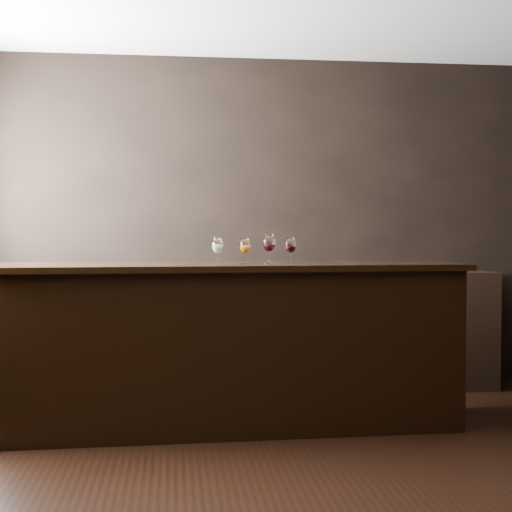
{
  "coord_description": "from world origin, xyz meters",
  "views": [
    {
      "loc": [
        -0.75,
        -3.78,
        1.34
      ],
      "look_at": [
        -0.19,
        1.01,
        1.17
      ],
      "focal_mm": 50.0,
      "sensor_mm": 36.0,
      "label": 1
    }
  ],
  "objects": [
    {
      "name": "glass_amber",
      "position": [
        -0.27,
        0.98,
        1.24
      ],
      "size": [
        0.07,
        0.07,
        0.17
      ],
      "color": "white",
      "rests_on": "bar_top"
    },
    {
      "name": "back_bar_shelf",
      "position": [
        0.57,
        2.03,
        0.5
      ],
      "size": [
        2.76,
        0.4,
        0.99
      ],
      "primitive_type": "cube",
      "color": "black",
      "rests_on": "ground"
    },
    {
      "name": "glass_red_a",
      "position": [
        -0.11,
        0.97,
        1.25
      ],
      "size": [
        0.09,
        0.09,
        0.2
      ],
      "color": "white",
      "rests_on": "bar_top"
    },
    {
      "name": "room_shell",
      "position": [
        -0.23,
        0.11,
        1.81
      ],
      "size": [
        5.02,
        4.52,
        2.81
      ],
      "color": "black",
      "rests_on": "ground"
    },
    {
      "name": "glass_red_b",
      "position": [
        0.04,
        1.0,
        1.24
      ],
      "size": [
        0.08,
        0.08,
        0.18
      ],
      "color": "white",
      "rests_on": "bar_top"
    },
    {
      "name": "glass_white",
      "position": [
        -0.46,
        0.99,
        1.24
      ],
      "size": [
        0.07,
        0.07,
        0.17
      ],
      "color": "white",
      "rests_on": "bar_top"
    },
    {
      "name": "bar_counter",
      "position": [
        -0.38,
        1.01,
        0.54
      ],
      "size": [
        3.09,
        0.73,
        1.08
      ],
      "primitive_type": "cube",
      "rotation": [
        0.0,
        0.0,
        0.02
      ],
      "color": "black",
      "rests_on": "ground"
    },
    {
      "name": "bar_top",
      "position": [
        -0.38,
        1.01,
        1.1
      ],
      "size": [
        3.2,
        0.8,
        0.04
      ],
      "primitive_type": "cube",
      "rotation": [
        0.0,
        0.0,
        0.02
      ],
      "color": "black",
      "rests_on": "bar_counter"
    },
    {
      "name": "ground",
      "position": [
        0.0,
        0.0,
        0.0
      ],
      "size": [
        5.0,
        5.0,
        0.0
      ],
      "primitive_type": "plane",
      "color": "black",
      "rests_on": "ground"
    }
  ]
}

